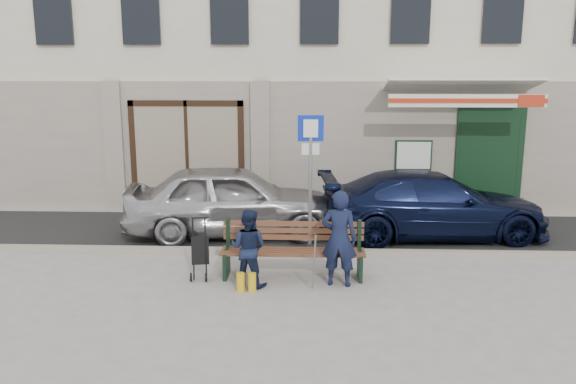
# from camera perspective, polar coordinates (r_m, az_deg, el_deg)

# --- Properties ---
(ground) EXTENTS (80.00, 80.00, 0.00)m
(ground) POSITION_cam_1_polar(r_m,az_deg,el_deg) (9.27, 3.29, -9.35)
(ground) COLOR #9E9991
(ground) RESTS_ON ground
(asphalt_lane) EXTENTS (60.00, 3.20, 0.01)m
(asphalt_lane) POSITION_cam_1_polar(r_m,az_deg,el_deg) (12.21, 3.08, -4.08)
(asphalt_lane) COLOR #282828
(asphalt_lane) RESTS_ON ground
(curb) EXTENTS (60.00, 0.18, 0.12)m
(curb) POSITION_cam_1_polar(r_m,az_deg,el_deg) (10.66, 3.18, -6.14)
(curb) COLOR #9E9384
(curb) RESTS_ON ground
(building) EXTENTS (20.00, 8.27, 10.00)m
(building) POSITION_cam_1_polar(r_m,az_deg,el_deg) (17.18, 3.09, 17.22)
(building) COLOR beige
(building) RESTS_ON ground
(car_silver) EXTENTS (4.66, 2.36, 1.52)m
(car_silver) POSITION_cam_1_polar(r_m,az_deg,el_deg) (11.89, -5.67, -0.80)
(car_silver) COLOR #AFAEB3
(car_silver) RESTS_ON ground
(car_navy) EXTENTS (4.86, 2.29, 1.37)m
(car_navy) POSITION_cam_1_polar(r_m,az_deg,el_deg) (12.12, 14.46, -1.24)
(car_navy) COLOR black
(car_navy) RESTS_ON ground
(parking_sign) EXTENTS (0.48, 0.09, 2.61)m
(parking_sign) POSITION_cam_1_polar(r_m,az_deg,el_deg) (10.57, 2.30, 3.11)
(parking_sign) COLOR gray
(parking_sign) RESTS_ON ground
(bench) EXTENTS (2.40, 1.17, 0.98)m
(bench) POSITION_cam_1_polar(r_m,az_deg,el_deg) (9.43, 0.22, -6.01)
(bench) COLOR brown
(bench) RESTS_ON ground
(man) EXTENTS (0.62, 0.46, 1.57)m
(man) POSITION_cam_1_polar(r_m,az_deg,el_deg) (9.02, 5.22, -4.71)
(man) COLOR #131934
(man) RESTS_ON ground
(woman) EXTENTS (0.73, 0.64, 1.26)m
(woman) POSITION_cam_1_polar(r_m,az_deg,el_deg) (9.04, -4.04, -5.66)
(woman) COLOR #141C37
(woman) RESTS_ON ground
(stroller) EXTENTS (0.34, 0.44, 1.01)m
(stroller) POSITION_cam_1_polar(r_m,az_deg,el_deg) (9.53, -8.92, -6.02)
(stroller) COLOR black
(stroller) RESTS_ON ground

